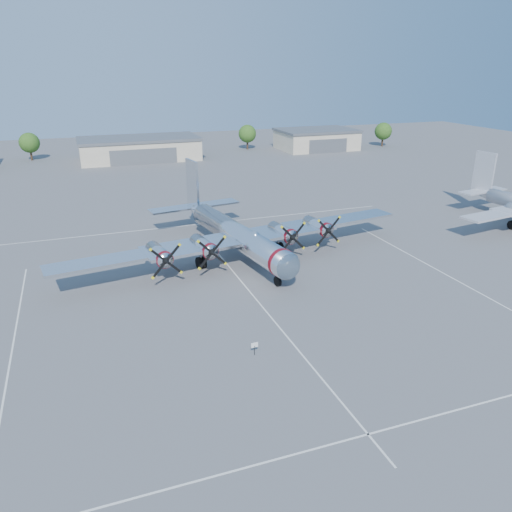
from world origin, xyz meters
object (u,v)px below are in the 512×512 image
object	(u,v)px
tree_far_east	(383,131)
main_bomber_b29	(234,255)
hangar_center	(139,148)
tree_west	(29,143)
hangar_east	(316,139)
info_placard	(255,346)
tree_east	(247,134)

from	to	relation	value
tree_far_east	main_bomber_b29	bearing A→B (deg)	-133.90
hangar_center	tree_west	distance (m)	26.30
hangar_east	tree_far_east	size ratio (longest dim) A/B	3.10
hangar_east	info_placard	world-z (taller)	hangar_east
tree_west	info_placard	size ratio (longest dim) A/B	5.89
tree_far_east	main_bomber_b29	xyz separation A→B (m)	(-66.35, -68.95, -4.22)
tree_east	tree_far_east	size ratio (longest dim) A/B	1.00
hangar_east	tree_far_east	bearing A→B (deg)	-5.61
hangar_center	tree_east	size ratio (longest dim) A/B	4.31
hangar_center	info_placard	size ratio (longest dim) A/B	25.35
info_placard	tree_far_east	bearing A→B (deg)	48.08
main_bomber_b29	hangar_east	bearing A→B (deg)	48.03
tree_west	tree_east	distance (m)	55.04
tree_west	info_placard	distance (m)	103.17
hangar_east	tree_far_east	distance (m)	20.15
tree_far_east	tree_west	bearing A→B (deg)	173.86
hangar_center	tree_far_east	bearing A→B (deg)	-1.65
tree_far_east	info_placard	distance (m)	115.73
tree_east	info_placard	xyz separation A→B (m)	(-33.60, -98.86, -3.43)
info_placard	tree_east	bearing A→B (deg)	67.55
hangar_east	info_placard	size ratio (longest dim) A/B	18.26
hangar_east	tree_west	bearing A→B (deg)	173.72
tree_far_east	info_placard	xyz separation A→B (m)	(-71.60, -90.86, -3.43)
hangar_center	hangar_east	world-z (taller)	same
tree_west	tree_far_east	distance (m)	93.54
tree_far_east	hangar_east	bearing A→B (deg)	174.39
tree_east	tree_far_east	xyz separation A→B (m)	(38.00, -8.00, 0.00)
hangar_east	main_bomber_b29	world-z (taller)	hangar_east
hangar_center	tree_east	distance (m)	30.64
tree_west	main_bomber_b29	xyz separation A→B (m)	(26.65, -78.95, -4.22)
hangar_center	tree_west	xyz separation A→B (m)	(-25.00, 8.04, 1.51)
hangar_center	main_bomber_b29	size ratio (longest dim) A/B	0.65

